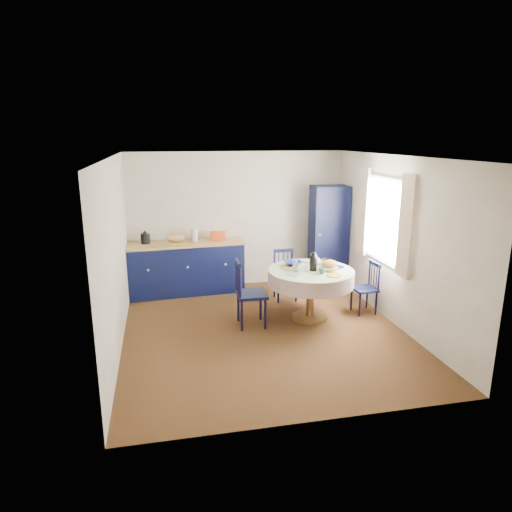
{
  "coord_description": "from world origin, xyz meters",
  "views": [
    {
      "loc": [
        -1.39,
        -6.03,
        2.77
      ],
      "look_at": [
        -0.08,
        0.2,
        1.08
      ],
      "focal_mm": 32.0,
      "sensor_mm": 36.0,
      "label": 1
    }
  ],
  "objects_px": {
    "pantry_cabinet": "(328,236)",
    "mug_c": "(327,262)",
    "cobalt_bowl": "(293,264)",
    "mug_a": "(297,267)",
    "dining_table": "(311,278)",
    "mug_d": "(295,262)",
    "chair_left": "(249,293)",
    "mug_b": "(322,271)",
    "kitchen_counter": "(186,267)",
    "chair_right": "(366,287)",
    "chair_far": "(285,275)"
  },
  "relations": [
    {
      "from": "mug_b",
      "to": "mug_d",
      "type": "relative_size",
      "value": 1.13
    },
    {
      "from": "kitchen_counter",
      "to": "chair_right",
      "type": "xyz_separation_m",
      "value": [
        2.77,
        -1.58,
        -0.06
      ]
    },
    {
      "from": "pantry_cabinet",
      "to": "chair_right",
      "type": "height_order",
      "value": "pantry_cabinet"
    },
    {
      "from": "chair_left",
      "to": "mug_b",
      "type": "relative_size",
      "value": 9.35
    },
    {
      "from": "chair_left",
      "to": "dining_table",
      "type": "bearing_deg",
      "value": -85.24
    },
    {
      "from": "chair_far",
      "to": "chair_left",
      "type": "bearing_deg",
      "value": -128.39
    },
    {
      "from": "kitchen_counter",
      "to": "chair_right",
      "type": "height_order",
      "value": "kitchen_counter"
    },
    {
      "from": "mug_d",
      "to": "cobalt_bowl",
      "type": "distance_m",
      "value": 0.05
    },
    {
      "from": "chair_far",
      "to": "mug_a",
      "type": "height_order",
      "value": "mug_a"
    },
    {
      "from": "chair_left",
      "to": "chair_far",
      "type": "distance_m",
      "value": 1.32
    },
    {
      "from": "mug_a",
      "to": "mug_d",
      "type": "bearing_deg",
      "value": 79.1
    },
    {
      "from": "chair_right",
      "to": "mug_b",
      "type": "distance_m",
      "value": 1.02
    },
    {
      "from": "pantry_cabinet",
      "to": "chair_right",
      "type": "xyz_separation_m",
      "value": [
        0.11,
        -1.47,
        -0.52
      ]
    },
    {
      "from": "cobalt_bowl",
      "to": "chair_left",
      "type": "bearing_deg",
      "value": -156.91
    },
    {
      "from": "cobalt_bowl",
      "to": "mug_c",
      "type": "bearing_deg",
      "value": -7.41
    },
    {
      "from": "kitchen_counter",
      "to": "dining_table",
      "type": "bearing_deg",
      "value": -46.29
    },
    {
      "from": "dining_table",
      "to": "chair_left",
      "type": "height_order",
      "value": "dining_table"
    },
    {
      "from": "mug_c",
      "to": "cobalt_bowl",
      "type": "xyz_separation_m",
      "value": [
        -0.53,
        0.07,
        -0.02
      ]
    },
    {
      "from": "pantry_cabinet",
      "to": "mug_a",
      "type": "relative_size",
      "value": 14.34
    },
    {
      "from": "chair_far",
      "to": "mug_b",
      "type": "relative_size",
      "value": 7.9
    },
    {
      "from": "mug_a",
      "to": "mug_c",
      "type": "distance_m",
      "value": 0.6
    },
    {
      "from": "mug_a",
      "to": "mug_b",
      "type": "height_order",
      "value": "mug_a"
    },
    {
      "from": "dining_table",
      "to": "mug_c",
      "type": "bearing_deg",
      "value": 32.21
    },
    {
      "from": "pantry_cabinet",
      "to": "chair_left",
      "type": "height_order",
      "value": "pantry_cabinet"
    },
    {
      "from": "kitchen_counter",
      "to": "cobalt_bowl",
      "type": "xyz_separation_m",
      "value": [
        1.6,
        -1.38,
        0.34
      ]
    },
    {
      "from": "mug_b",
      "to": "mug_d",
      "type": "bearing_deg",
      "value": 115.61
    },
    {
      "from": "dining_table",
      "to": "mug_a",
      "type": "xyz_separation_m",
      "value": [
        -0.23,
        0.0,
        0.18
      ]
    },
    {
      "from": "pantry_cabinet",
      "to": "chair_right",
      "type": "bearing_deg",
      "value": -84.08
    },
    {
      "from": "kitchen_counter",
      "to": "pantry_cabinet",
      "type": "height_order",
      "value": "pantry_cabinet"
    },
    {
      "from": "pantry_cabinet",
      "to": "mug_a",
      "type": "bearing_deg",
      "value": -123.42
    },
    {
      "from": "pantry_cabinet",
      "to": "mug_d",
      "type": "distance_m",
      "value": 1.61
    },
    {
      "from": "pantry_cabinet",
      "to": "chair_right",
      "type": "relative_size",
      "value": 2.27
    },
    {
      "from": "dining_table",
      "to": "mug_b",
      "type": "bearing_deg",
      "value": -69.38
    },
    {
      "from": "mug_b",
      "to": "mug_c",
      "type": "xyz_separation_m",
      "value": [
        0.24,
        0.44,
        0.0
      ]
    },
    {
      "from": "mug_a",
      "to": "mug_b",
      "type": "distance_m",
      "value": 0.39
    },
    {
      "from": "chair_left",
      "to": "mug_a",
      "type": "bearing_deg",
      "value": -84.02
    },
    {
      "from": "pantry_cabinet",
      "to": "kitchen_counter",
      "type": "bearing_deg",
      "value": 179.28
    },
    {
      "from": "chair_left",
      "to": "cobalt_bowl",
      "type": "bearing_deg",
      "value": -65.42
    },
    {
      "from": "pantry_cabinet",
      "to": "mug_c",
      "type": "height_order",
      "value": "pantry_cabinet"
    },
    {
      "from": "chair_left",
      "to": "mug_b",
      "type": "height_order",
      "value": "chair_left"
    },
    {
      "from": "kitchen_counter",
      "to": "mug_c",
      "type": "bearing_deg",
      "value": -37.95
    },
    {
      "from": "cobalt_bowl",
      "to": "kitchen_counter",
      "type": "bearing_deg",
      "value": 139.23
    },
    {
      "from": "mug_a",
      "to": "mug_d",
      "type": "relative_size",
      "value": 1.37
    },
    {
      "from": "mug_c",
      "to": "chair_far",
      "type": "bearing_deg",
      "value": 122.21
    },
    {
      "from": "mug_c",
      "to": "cobalt_bowl",
      "type": "bearing_deg",
      "value": 172.59
    },
    {
      "from": "chair_far",
      "to": "cobalt_bowl",
      "type": "height_order",
      "value": "chair_far"
    },
    {
      "from": "mug_a",
      "to": "kitchen_counter",
      "type": "bearing_deg",
      "value": 133.61
    },
    {
      "from": "kitchen_counter",
      "to": "mug_a",
      "type": "distance_m",
      "value": 2.31
    },
    {
      "from": "dining_table",
      "to": "mug_d",
      "type": "relative_size",
      "value": 13.61
    },
    {
      "from": "dining_table",
      "to": "mug_b",
      "type": "height_order",
      "value": "dining_table"
    }
  ]
}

